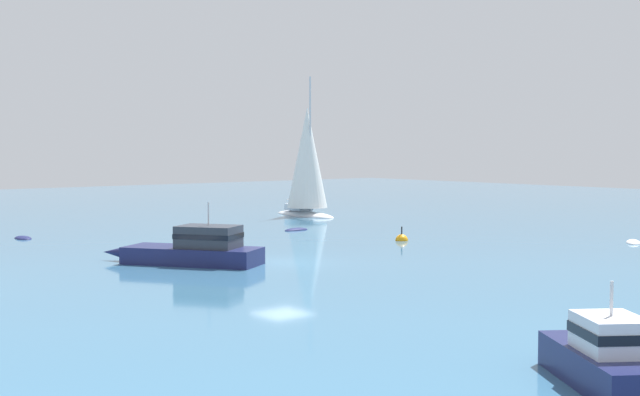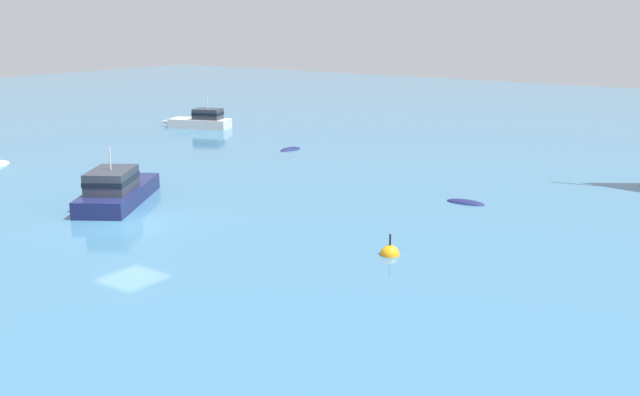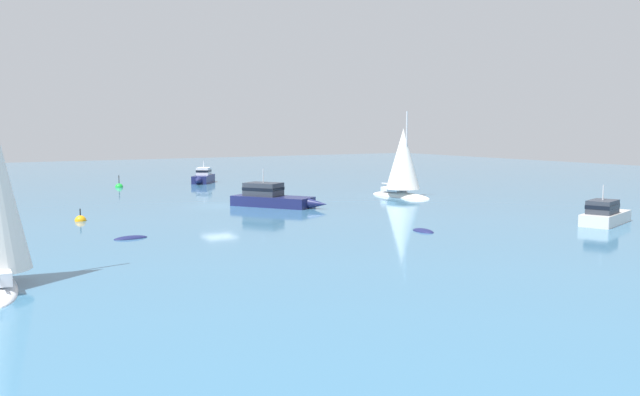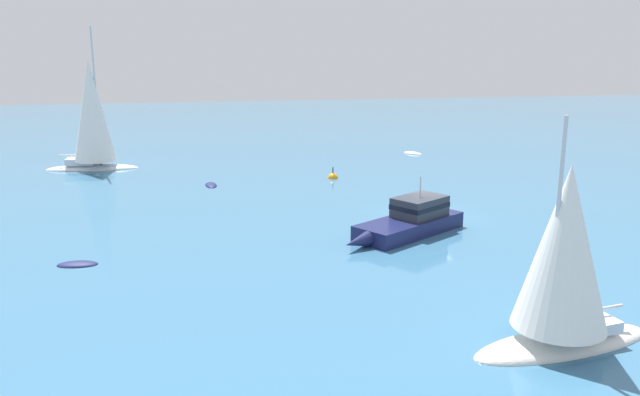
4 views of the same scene
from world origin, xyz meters
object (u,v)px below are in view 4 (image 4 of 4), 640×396
Objects in this scene: ketch at (565,267)px; rib at (77,265)px; skiff at (211,185)px; mooring_buoy at (333,178)px; yacht at (92,118)px; motor_cruiser_1 at (410,220)px; dinghy at (413,154)px.

ketch is 20.86m from rib.
rib is (6.45, 16.11, 0.00)m from skiff.
ketch is 6.66× the size of mooring_buoy.
rib is 23.03m from mooring_buoy.
yacht is 1.51× the size of motor_cruiser_1.
skiff is 1.05× the size of rib.
ketch reaches higher than motor_cruiser_1.
motor_cruiser_1 is at bearing -46.89° from yacht.
ketch is 3.94× the size of dinghy.
motor_cruiser_1 is (0.61, -13.53, -2.05)m from ketch.
motor_cruiser_1 reaches higher than dinghy.
ketch is at bearing 59.64° from motor_cruiser_1.
skiff is 0.17× the size of yacht.
mooring_buoy is (1.00, -15.01, -0.72)m from motor_cruiser_1.
rib is at bearing -26.20° from skiff.
motor_cruiser_1 is 4.01× the size of rib.
dinghy is 1.69× the size of mooring_buoy.
rib is (17.15, -11.55, -2.77)m from ketch.
skiff is 9.13m from mooring_buoy.
yacht is (8.98, -8.14, 4.15)m from skiff.
motor_cruiser_1 reaches higher than skiff.
rib reaches higher than skiff.
skiff is at bearing 5.56° from mooring_buoy.
dinghy is at bearing -142.16° from motor_cruiser_1.
mooring_buoy is (-18.06, 7.25, -4.15)m from yacht.
rib is at bearing -78.05° from dinghy.
yacht reaches higher than dinghy.
yacht is 19.90m from mooring_buoy.
dinghy is 1.08× the size of rib.
skiff is (10.70, -27.66, -2.77)m from ketch.
skiff is at bearing -95.53° from dinghy.
ketch reaches higher than mooring_buoy.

